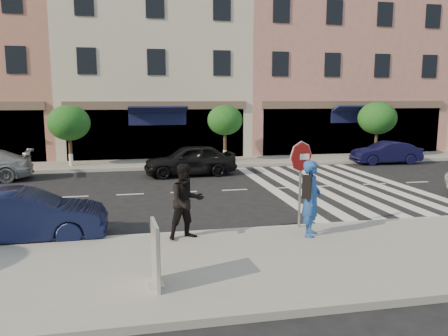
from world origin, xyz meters
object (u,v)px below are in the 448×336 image
(car_near_mid, at_px, (23,216))
(car_far_right, at_px, (386,153))
(photographer, at_px, (312,198))
(car_far_mid, at_px, (190,160))
(walker, at_px, (186,201))
(poster_board, at_px, (156,255))
(stop_sign, at_px, (301,165))

(car_near_mid, relative_size, car_far_right, 1.08)
(photographer, distance_m, car_far_mid, 10.14)
(walker, xyz_separation_m, car_far_right, (12.20, 11.10, -0.47))
(photographer, height_order, poster_board, photographer)
(walker, relative_size, car_near_mid, 0.46)
(car_near_mid, bearing_deg, walker, -104.94)
(stop_sign, xyz_separation_m, car_far_mid, (-1.77, 9.27, -1.12))
(poster_board, xyz_separation_m, car_near_mid, (-3.09, 3.64, -0.08))
(car_far_mid, bearing_deg, stop_sign, 6.14)
(poster_board, bearing_deg, photographer, 25.45)
(car_near_mid, bearing_deg, poster_board, -140.42)
(photographer, bearing_deg, poster_board, 151.80)
(poster_board, relative_size, car_near_mid, 0.30)
(photographer, relative_size, car_far_right, 0.51)
(photographer, xyz_separation_m, car_far_mid, (-1.80, 9.97, -0.38))
(photographer, xyz_separation_m, walker, (-3.07, 0.37, -0.02))
(stop_sign, xyz_separation_m, poster_board, (-3.91, -2.97, -1.10))
(stop_sign, height_order, walker, stop_sign)
(stop_sign, height_order, photographer, stop_sign)
(walker, xyz_separation_m, poster_board, (-0.86, -2.64, -0.34))
(photographer, distance_m, walker, 3.10)
(walker, distance_m, car_far_right, 16.50)
(stop_sign, bearing_deg, poster_board, -146.58)
(stop_sign, height_order, car_far_right, stop_sign)
(photographer, bearing_deg, car_near_mid, 110.84)
(car_near_mid, xyz_separation_m, car_far_mid, (5.23, 8.60, 0.06))
(stop_sign, bearing_deg, car_near_mid, 170.75)
(photographer, height_order, walker, photographer)
(poster_board, height_order, car_far_right, poster_board)
(stop_sign, height_order, poster_board, stop_sign)
(car_near_mid, distance_m, car_far_right, 19.05)
(stop_sign, distance_m, walker, 3.16)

